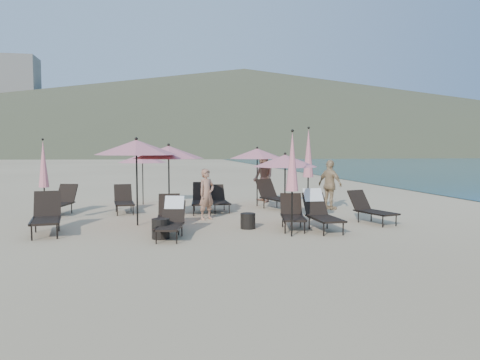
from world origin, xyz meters
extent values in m
plane|color=#D6BA8C|center=(0.00, 0.00, 0.00)|extent=(800.00, 800.00, 0.00)
cone|color=brown|center=(60.00, 300.00, 27.50)|extent=(690.00, 690.00, 55.00)
cone|color=brown|center=(190.00, 330.00, 16.00)|extent=(280.00, 280.00, 32.00)
cube|color=beige|center=(-70.00, 245.00, 24.00)|extent=(22.00, 18.00, 48.00)
cube|color=beige|center=(-45.00, 310.00, 19.00)|extent=(18.00, 16.00, 38.00)
cube|color=black|center=(-5.45, 0.38, 0.38)|extent=(0.85, 1.37, 0.05)
cube|color=black|center=(-5.58, 1.24, 0.69)|extent=(0.73, 0.58, 0.67)
cylinder|color=black|center=(-5.65, -0.19, 0.18)|extent=(0.04, 0.04, 0.37)
cylinder|color=black|center=(-5.81, 0.90, 0.18)|extent=(0.04, 0.04, 0.37)
cylinder|color=black|center=(-5.10, -0.11, 0.18)|extent=(0.04, 0.04, 0.37)
cylinder|color=black|center=(-5.26, 0.98, 0.18)|extent=(0.04, 0.04, 0.37)
cube|color=black|center=(-5.78, 0.39, 0.39)|extent=(0.25, 1.44, 0.04)
cube|color=black|center=(-5.14, 0.48, 0.39)|extent=(0.25, 1.44, 0.04)
cube|color=black|center=(-2.43, 0.39, 0.33)|extent=(0.65, 1.17, 0.05)
cube|color=black|center=(-2.39, 1.16, 0.61)|extent=(0.61, 0.46, 0.59)
cylinder|color=black|center=(-2.70, -0.06, 0.16)|extent=(0.03, 0.03, 0.32)
cylinder|color=black|center=(-2.65, 0.91, 0.16)|extent=(0.03, 0.03, 0.32)
cylinder|color=black|center=(-2.21, -0.09, 0.16)|extent=(0.03, 0.03, 0.32)
cylinder|color=black|center=(-2.16, 0.88, 0.16)|extent=(0.03, 0.03, 0.32)
cube|color=black|center=(-2.71, 0.46, 0.34)|extent=(0.11, 1.28, 0.04)
cube|color=black|center=(-2.15, 0.43, 0.34)|extent=(0.11, 1.28, 0.04)
cube|color=black|center=(-2.47, -0.74, 0.31)|extent=(0.75, 1.16, 0.04)
cube|color=black|center=(-2.33, -0.04, 0.58)|extent=(0.62, 0.51, 0.55)
cylinder|color=black|center=(-2.78, -1.14, 0.15)|extent=(0.03, 0.03, 0.30)
cylinder|color=black|center=(-2.60, -0.23, 0.15)|extent=(0.03, 0.03, 0.30)
cylinder|color=black|center=(-2.33, -1.23, 0.15)|extent=(0.03, 0.03, 0.30)
cylinder|color=black|center=(-2.15, -0.32, 0.15)|extent=(0.03, 0.03, 0.30)
cube|color=black|center=(-2.72, -0.65, 0.32)|extent=(0.27, 1.19, 0.04)
cube|color=black|center=(-2.20, -0.75, 0.32)|extent=(0.27, 1.19, 0.04)
cube|color=silver|center=(-2.30, 0.09, 0.79)|extent=(0.52, 0.34, 0.33)
cube|color=black|center=(0.79, -0.06, 0.33)|extent=(0.81, 1.23, 0.05)
cube|color=black|center=(0.95, 0.69, 0.61)|extent=(0.66, 0.54, 0.58)
cylinder|color=black|center=(0.45, -0.46, 0.16)|extent=(0.03, 0.03, 0.32)
cylinder|color=black|center=(0.66, 0.49, 0.16)|extent=(0.03, 0.03, 0.32)
cylinder|color=black|center=(0.93, -0.57, 0.16)|extent=(0.03, 0.03, 0.32)
cylinder|color=black|center=(1.14, 0.38, 0.16)|extent=(0.03, 0.03, 0.32)
cube|color=black|center=(0.52, 0.05, 0.34)|extent=(0.31, 1.25, 0.04)
cube|color=black|center=(1.08, -0.07, 0.34)|extent=(0.31, 1.25, 0.04)
cube|color=black|center=(1.54, -0.47, 0.34)|extent=(0.63, 1.19, 0.05)
cube|color=black|center=(1.52, 0.33, 0.64)|extent=(0.62, 0.46, 0.61)
cylinder|color=black|center=(1.29, -0.97, 0.17)|extent=(0.04, 0.04, 0.34)
cylinder|color=black|center=(1.27, 0.05, 0.17)|extent=(0.04, 0.04, 0.34)
cylinder|color=black|center=(1.81, -0.96, 0.17)|extent=(0.04, 0.04, 0.34)
cylinder|color=black|center=(1.79, 0.06, 0.17)|extent=(0.04, 0.04, 0.34)
cube|color=black|center=(1.24, -0.42, 0.35)|extent=(0.07, 1.33, 0.04)
cube|color=black|center=(1.83, -0.41, 0.35)|extent=(0.07, 1.33, 0.04)
cube|color=silver|center=(1.52, 0.47, 0.87)|extent=(0.54, 0.29, 0.37)
cube|color=black|center=(3.44, 0.44, 0.33)|extent=(0.89, 1.26, 0.05)
cube|color=black|center=(3.22, 1.17, 0.61)|extent=(0.69, 0.58, 0.59)
cylinder|color=black|center=(3.33, -0.09, 0.16)|extent=(0.03, 0.03, 0.32)
cylinder|color=black|center=(3.06, 0.85, 0.16)|extent=(0.03, 0.03, 0.32)
cylinder|color=black|center=(3.81, 0.05, 0.16)|extent=(0.03, 0.03, 0.32)
cylinder|color=black|center=(3.53, 0.99, 0.16)|extent=(0.03, 0.03, 0.32)
cube|color=black|center=(3.15, 0.40, 0.34)|extent=(0.40, 1.24, 0.04)
cube|color=black|center=(3.70, 0.56, 0.34)|extent=(0.40, 1.24, 0.04)
cube|color=black|center=(-5.85, 3.94, 0.35)|extent=(0.88, 1.31, 0.05)
cube|color=black|center=(-5.67, 4.72, 0.64)|extent=(0.71, 0.58, 0.62)
cylinder|color=black|center=(-6.22, 3.51, 0.17)|extent=(0.04, 0.04, 0.34)
cylinder|color=black|center=(-5.98, 4.51, 0.17)|extent=(0.04, 0.04, 0.34)
cylinder|color=black|center=(-5.71, 3.39, 0.17)|extent=(0.04, 0.04, 0.34)
cylinder|color=black|center=(-5.48, 4.39, 0.17)|extent=(0.04, 0.04, 0.34)
cube|color=black|center=(-6.13, 4.05, 0.36)|extent=(0.35, 1.32, 0.04)
cube|color=black|center=(-5.55, 3.92, 0.36)|extent=(0.35, 1.32, 0.04)
cube|color=black|center=(-3.75, 4.03, 0.33)|extent=(0.71, 1.20, 0.05)
cube|color=black|center=(-3.84, 4.79, 0.61)|extent=(0.63, 0.49, 0.59)
cylinder|color=black|center=(-3.95, 3.53, 0.16)|extent=(0.03, 0.03, 0.32)
cylinder|color=black|center=(-4.05, 4.50, 0.16)|extent=(0.03, 0.03, 0.32)
cylinder|color=black|center=(-3.46, 3.58, 0.16)|extent=(0.03, 0.03, 0.32)
cylinder|color=black|center=(-3.56, 4.55, 0.16)|extent=(0.03, 0.03, 0.32)
cube|color=black|center=(-4.04, 4.04, 0.34)|extent=(0.17, 1.28, 0.04)
cube|color=black|center=(-3.47, 4.10, 0.34)|extent=(0.17, 1.28, 0.04)
cube|color=black|center=(-0.60, 3.80, 0.32)|extent=(0.59, 1.11, 0.05)
cube|color=black|center=(-0.61, 4.53, 0.59)|extent=(0.57, 0.43, 0.56)
cylinder|color=black|center=(-0.82, 3.34, 0.16)|extent=(0.03, 0.03, 0.31)
cylinder|color=black|center=(-0.84, 4.28, 0.16)|extent=(0.03, 0.03, 0.31)
cylinder|color=black|center=(-0.35, 3.35, 0.16)|extent=(0.03, 0.03, 0.31)
cylinder|color=black|center=(-0.37, 4.29, 0.16)|extent=(0.03, 0.03, 0.31)
cube|color=black|center=(-0.87, 3.84, 0.33)|extent=(0.06, 1.23, 0.04)
cube|color=black|center=(-0.32, 3.85, 0.33)|extent=(0.06, 1.23, 0.04)
cube|color=black|center=(-1.23, 3.51, 0.36)|extent=(0.77, 1.29, 0.05)
cube|color=black|center=(-1.14, 4.33, 0.66)|extent=(0.68, 0.53, 0.63)
cylinder|color=black|center=(-1.55, 3.03, 0.17)|extent=(0.04, 0.04, 0.35)
cylinder|color=black|center=(-1.43, 4.08, 0.17)|extent=(0.04, 0.04, 0.35)
cylinder|color=black|center=(-1.02, 2.97, 0.17)|extent=(0.04, 0.04, 0.35)
cylinder|color=black|center=(-0.90, 4.02, 0.17)|extent=(0.04, 0.04, 0.35)
cube|color=black|center=(-1.53, 3.60, 0.37)|extent=(0.20, 1.38, 0.04)
cube|color=black|center=(-0.92, 3.53, 0.37)|extent=(0.20, 1.38, 0.04)
cube|color=black|center=(1.54, 3.95, 0.38)|extent=(1.04, 1.43, 0.05)
cube|color=black|center=(1.26, 4.77, 0.69)|extent=(0.79, 0.67, 0.66)
cylinder|color=black|center=(1.44, 3.35, 0.18)|extent=(0.04, 0.04, 0.37)
cylinder|color=black|center=(1.09, 4.40, 0.18)|extent=(0.04, 0.04, 0.37)
cylinder|color=black|center=(1.97, 3.53, 0.18)|extent=(0.04, 0.04, 0.37)
cylinder|color=black|center=(1.62, 4.58, 0.18)|extent=(0.04, 0.04, 0.37)
cube|color=black|center=(1.22, 3.90, 0.39)|extent=(0.50, 1.39, 0.04)
cube|color=black|center=(1.83, 4.10, 0.39)|extent=(0.50, 1.39, 0.04)
cylinder|color=black|center=(-3.27, 1.54, 1.15)|extent=(0.05, 0.05, 2.30)
cone|color=pink|center=(-3.27, 1.54, 2.19)|extent=(2.30, 2.30, 0.42)
sphere|color=black|center=(-3.27, 1.54, 2.43)|extent=(0.09, 0.09, 0.09)
cylinder|color=black|center=(-2.34, 2.55, 1.07)|extent=(0.04, 0.04, 2.14)
cone|color=pink|center=(-2.34, 2.55, 2.04)|extent=(2.14, 2.14, 0.39)
sphere|color=black|center=(-2.34, 2.55, 2.27)|extent=(0.08, 0.08, 0.08)
cylinder|color=black|center=(0.87, 1.01, 0.95)|extent=(0.04, 0.04, 1.90)
cone|color=pink|center=(0.87, 1.01, 1.81)|extent=(1.90, 1.90, 0.34)
sphere|color=black|center=(0.87, 1.01, 2.01)|extent=(0.07, 0.07, 0.07)
cylinder|color=black|center=(-3.18, 6.43, 0.93)|extent=(0.04, 0.04, 1.86)
cone|color=pink|center=(-3.18, 6.43, 1.78)|extent=(1.86, 1.86, 0.34)
sphere|color=black|center=(-3.18, 6.43, 1.97)|extent=(0.07, 0.07, 0.07)
cylinder|color=black|center=(1.00, 5.10, 1.03)|extent=(0.04, 0.04, 2.06)
cone|color=pink|center=(1.00, 5.10, 1.96)|extent=(2.06, 2.06, 0.37)
sphere|color=black|center=(1.00, 5.10, 2.18)|extent=(0.08, 0.08, 0.08)
cylinder|color=black|center=(0.50, -0.86, 0.56)|extent=(0.04, 0.04, 1.13)
cone|color=pink|center=(0.50, -0.86, 1.84)|extent=(0.31, 0.31, 1.43)
sphere|color=black|center=(0.50, -0.86, 2.59)|extent=(0.07, 0.07, 0.07)
cylinder|color=black|center=(2.13, 2.63, 0.61)|extent=(0.04, 0.04, 1.23)
cone|color=pink|center=(2.13, 2.63, 2.00)|extent=(0.33, 0.33, 1.56)
sphere|color=black|center=(2.13, 2.63, 2.82)|extent=(0.08, 0.08, 0.08)
cylinder|color=black|center=(-5.89, 2.35, 0.52)|extent=(0.04, 0.04, 1.05)
cone|color=pink|center=(-5.89, 2.35, 1.72)|extent=(0.29, 0.29, 1.34)
sphere|color=black|center=(-5.89, 2.35, 2.41)|extent=(0.07, 0.07, 0.07)
cylinder|color=black|center=(-2.67, -0.53, 0.24)|extent=(0.43, 0.43, 0.48)
cylinder|color=black|center=(-0.33, 0.44, 0.21)|extent=(0.41, 0.41, 0.42)
imported|color=#9F6F56|center=(-1.23, 2.25, 0.77)|extent=(0.67, 0.62, 1.54)
imported|color=#97634E|center=(1.54, 6.36, 0.96)|extent=(0.91, 1.07, 1.93)
imported|color=tan|center=(3.32, 3.71, 0.88)|extent=(0.84, 1.11, 1.75)
camera|label=1|loc=(-2.89, -11.78, 2.19)|focal=35.00mm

